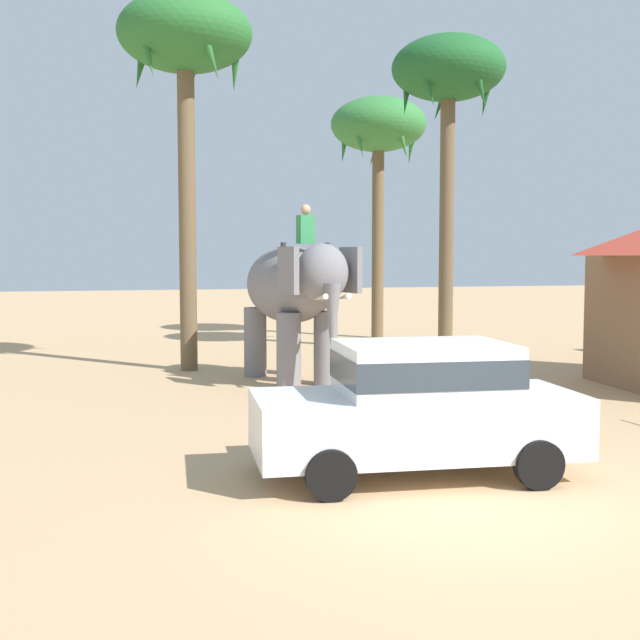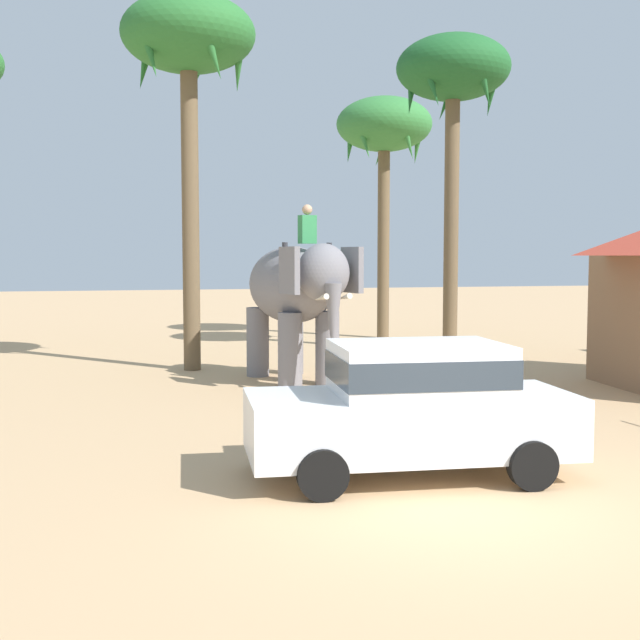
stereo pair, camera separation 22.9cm
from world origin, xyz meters
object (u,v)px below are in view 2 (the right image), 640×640
(elephant_with_mahout, at_px, (296,292))
(palm_tree_left_of_road, at_px, (384,131))
(palm_tree_far_back, at_px, (453,78))
(car_sedan_foreground, at_px, (413,404))
(palm_tree_behind_elephant, at_px, (188,46))

(elephant_with_mahout, relative_size, palm_tree_left_of_road, 0.50)
(elephant_with_mahout, height_order, palm_tree_left_of_road, palm_tree_left_of_road)
(elephant_with_mahout, xyz_separation_m, palm_tree_far_back, (5.48, 4.16, 5.77))
(car_sedan_foreground, relative_size, palm_tree_behind_elephant, 0.47)
(elephant_with_mahout, distance_m, palm_tree_left_of_road, 11.23)
(elephant_with_mahout, relative_size, palm_tree_behind_elephant, 0.45)
(car_sedan_foreground, bearing_deg, palm_tree_left_of_road, 72.41)
(car_sedan_foreground, distance_m, palm_tree_behind_elephant, 12.61)
(car_sedan_foreground, relative_size, palm_tree_left_of_road, 0.52)
(car_sedan_foreground, xyz_separation_m, palm_tree_behind_elephant, (-1.77, 10.45, 6.84))
(palm_tree_left_of_road, height_order, palm_tree_far_back, palm_tree_far_back)
(palm_tree_left_of_road, xyz_separation_m, palm_tree_far_back, (0.46, -4.58, 0.81))
(palm_tree_behind_elephant, relative_size, palm_tree_left_of_road, 1.11)
(car_sedan_foreground, bearing_deg, palm_tree_far_back, 64.58)
(elephant_with_mahout, bearing_deg, car_sedan_foreground, -92.01)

